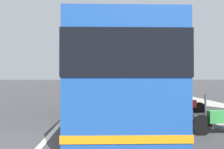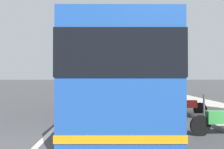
% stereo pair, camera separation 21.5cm
% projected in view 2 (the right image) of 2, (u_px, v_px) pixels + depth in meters
% --- Properties ---
extents(ground_plane, '(220.00, 220.00, 0.00)m').
position_uv_depth(ground_plane, '(36.00, 147.00, 5.27)').
color(ground_plane, '#38383A').
extents(sidewalk_curb, '(110.00, 3.60, 0.14)m').
position_uv_depth(sidewalk_curb, '(180.00, 100.00, 15.49)').
color(sidewalk_curb, '#9E998E').
rests_on(sidewalk_curb, ground).
extents(lane_divider_line, '(110.00, 0.16, 0.01)m').
position_uv_depth(lane_divider_line, '(82.00, 101.00, 15.26)').
color(lane_divider_line, silver).
rests_on(lane_divider_line, ground).
extents(coach_bus, '(11.26, 2.93, 3.23)m').
position_uv_depth(coach_bus, '(115.00, 76.00, 9.55)').
color(coach_bus, '#1E4C9E').
rests_on(coach_bus, ground).
extents(motorcycle_far_end, '(0.26, 2.14, 1.26)m').
position_uv_depth(motorcycle_far_end, '(184.00, 106.00, 9.43)').
color(motorcycle_far_end, black).
rests_on(motorcycle_far_end, ground).
extents(car_ahead_same_lane, '(4.64, 2.03, 1.39)m').
position_uv_depth(car_ahead_same_lane, '(77.00, 84.00, 32.02)').
color(car_ahead_same_lane, navy).
rests_on(car_ahead_same_lane, ground).
extents(car_oncoming, '(4.39, 2.14, 1.48)m').
position_uv_depth(car_oncoming, '(107.00, 82.00, 39.36)').
color(car_oncoming, red).
rests_on(car_oncoming, ground).
extents(car_far_distant, '(4.40, 2.12, 1.48)m').
position_uv_depth(car_far_distant, '(81.00, 83.00, 36.99)').
color(car_far_distant, red).
rests_on(car_far_distant, ground).
extents(roadside_tree_mid_block, '(4.24, 4.24, 6.18)m').
position_uv_depth(roadside_tree_mid_block, '(161.00, 52.00, 18.71)').
color(roadside_tree_mid_block, brown).
rests_on(roadside_tree_mid_block, ground).
extents(utility_pole, '(0.25, 0.25, 6.54)m').
position_uv_depth(utility_pole, '(183.00, 57.00, 15.20)').
color(utility_pole, slate).
rests_on(utility_pole, ground).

